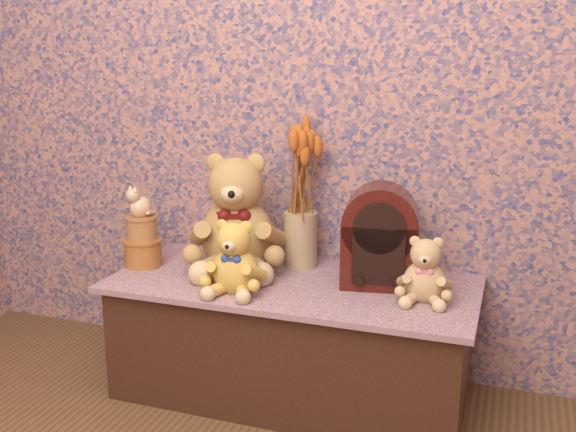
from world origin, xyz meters
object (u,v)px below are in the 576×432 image
ceramic_vase (301,239)px  cat_figurine (140,200)px  teddy_large (237,207)px  cathedral_radio (380,235)px  biscuit_tin_lower (143,253)px  teddy_medium (235,253)px  teddy_small (425,266)px

ceramic_vase → cat_figurine: (-0.54, -0.19, 0.14)m
teddy_large → cathedral_radio: teddy_large is taller
ceramic_vase → biscuit_tin_lower: 0.58m
biscuit_tin_lower → teddy_medium: bearing=-16.7°
teddy_medium → cat_figurine: cat_figurine is taller
teddy_small → cat_figurine: 1.03m
cathedral_radio → teddy_medium: bearing=-162.8°
teddy_small → ceramic_vase: (-0.47, 0.19, -0.01)m
cathedral_radio → biscuit_tin_lower: (-0.85, -0.09, -0.12)m
teddy_medium → ceramic_vase: 0.34m
teddy_small → teddy_large: bearing=166.3°
teddy_small → biscuit_tin_lower: (-1.02, 0.01, -0.06)m
teddy_medium → biscuit_tin_lower: bearing=158.0°
teddy_medium → cathedral_radio: (0.43, 0.22, 0.04)m
cathedral_radio → biscuit_tin_lower: cathedral_radio is taller
teddy_medium → cat_figurine: bearing=158.0°
teddy_large → teddy_medium: teddy_large is taller
teddy_large → teddy_medium: size_ratio=1.75×
teddy_medium → biscuit_tin_lower: (-0.43, 0.13, -0.08)m
cat_figurine → biscuit_tin_lower: bearing=0.0°
teddy_medium → cathedral_radio: bearing=21.4°
ceramic_vase → cat_figurine: size_ratio=1.67×
cathedral_radio → cat_figurine: 0.86m
cathedral_radio → cat_figurine: bearing=176.3°
teddy_large → ceramic_vase: bearing=6.6°
ceramic_vase → teddy_large: bearing=-156.9°
teddy_medium → teddy_small: bearing=6.3°
biscuit_tin_lower → cathedral_radio: bearing=5.9°
biscuit_tin_lower → cat_figurine: size_ratio=1.12×
cathedral_radio → ceramic_vase: (-0.31, 0.10, -0.07)m
cat_figurine → teddy_small: bearing=23.0°
teddy_large → teddy_small: size_ratio=2.02×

